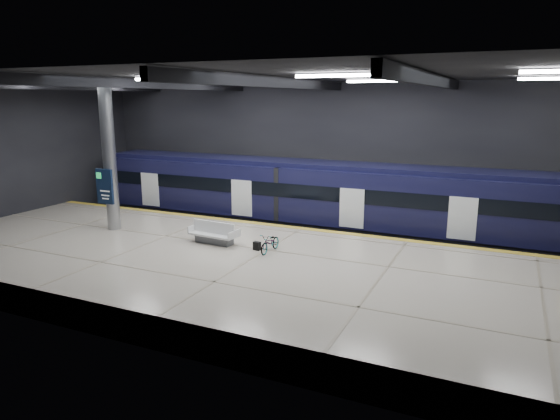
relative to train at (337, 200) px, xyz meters
The scene contains 10 objects.
ground 5.93m from the train, 98.88° to the right, with size 30.00×30.00×0.00m, color black.
room_shell 6.66m from the train, 98.90° to the right, with size 30.10×16.10×8.05m.
platform 8.18m from the train, 96.13° to the right, with size 30.00×11.00×1.10m, color #BCAF9F.
safety_strip 3.03m from the train, 107.36° to the right, with size 30.00×0.40×0.01m, color gold.
rails 2.16m from the train, behind, with size 30.00×1.52×0.16m.
train is the anchor object (origin of this frame).
bench 7.39m from the train, 116.52° to the right, with size 2.22×1.06×0.95m.
bicycle 6.75m from the train, 94.95° to the right, with size 0.51×1.47×0.77m, color #99999E.
pannier_bag 6.85m from the train, 99.99° to the right, with size 0.30×0.18×0.35m, color black.
info_column 11.26m from the train, 143.63° to the right, with size 0.90×0.78×6.90m.
Camera 1 is at (8.62, -18.49, 7.15)m, focal length 32.00 mm.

